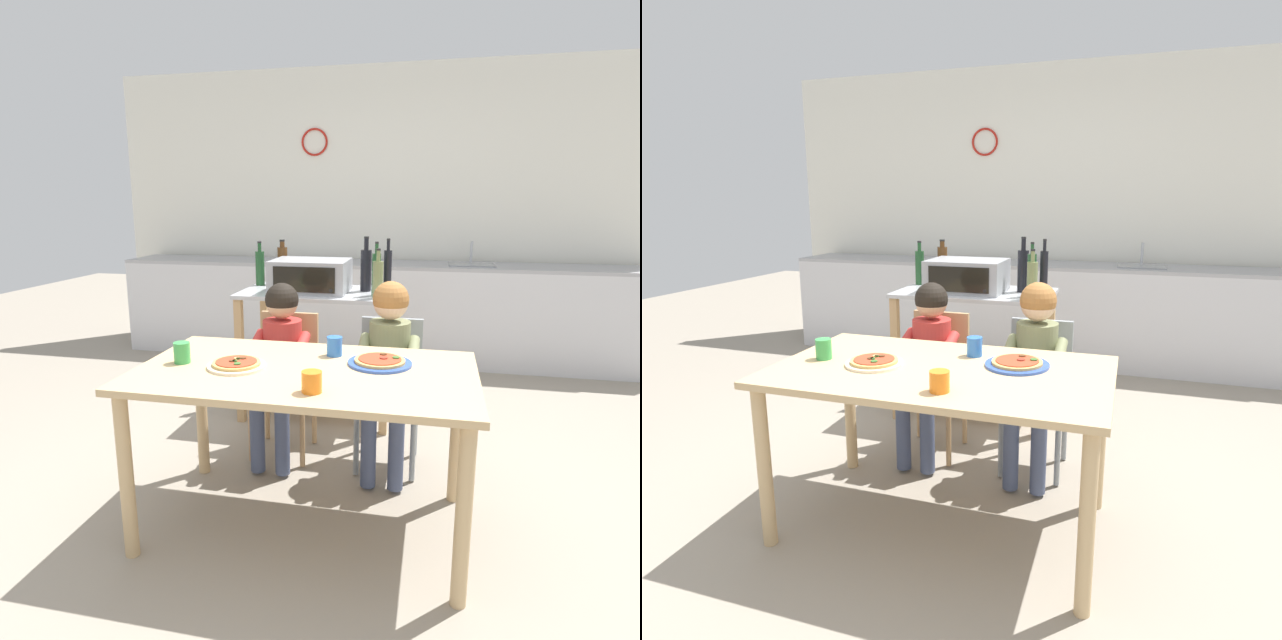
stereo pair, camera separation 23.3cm
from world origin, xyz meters
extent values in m
plane|color=gray|center=(0.00, 1.25, 0.00)|extent=(12.54, 12.54, 0.00)
cube|color=white|center=(0.00, 3.20, 1.35)|extent=(5.36, 0.12, 2.70)
torus|color=red|center=(-0.67, 3.13, 2.02)|extent=(0.26, 0.02, 0.26)
cube|color=silver|center=(0.00, 2.79, 0.44)|extent=(4.83, 0.60, 0.87)
cube|color=#9E9EA3|center=(0.00, 2.79, 0.89)|extent=(4.83, 0.60, 0.03)
cube|color=gray|center=(0.84, 2.79, 0.90)|extent=(0.40, 0.33, 0.02)
cylinder|color=#B7BABF|center=(0.84, 2.91, 1.00)|extent=(0.02, 0.02, 0.20)
cube|color=#B7BABF|center=(-0.23, 1.32, 0.86)|extent=(1.03, 0.61, 0.02)
cube|color=tan|center=(-0.23, 1.32, 0.30)|extent=(0.95, 0.56, 0.02)
cube|color=tan|center=(-0.71, 1.06, 0.42)|extent=(0.05, 0.05, 0.84)
cube|color=tan|center=(0.25, 1.06, 0.42)|extent=(0.05, 0.05, 0.84)
cube|color=tan|center=(-0.71, 1.58, 0.42)|extent=(0.05, 0.05, 0.84)
cube|color=tan|center=(0.25, 1.58, 0.42)|extent=(0.05, 0.05, 0.84)
cube|color=#999BA0|center=(-0.28, 1.29, 0.98)|extent=(0.50, 0.39, 0.21)
cube|color=black|center=(-0.28, 1.10, 0.98)|extent=(0.40, 0.01, 0.16)
cylinder|color=black|center=(-0.10, 1.09, 0.91)|extent=(0.02, 0.01, 0.02)
cylinder|color=black|center=(0.08, 1.38, 1.01)|extent=(0.07, 0.07, 0.28)
cylinder|color=black|center=(0.08, 1.38, 1.18)|extent=(0.03, 0.03, 0.08)
cylinder|color=black|center=(0.08, 1.38, 1.23)|extent=(0.03, 0.03, 0.01)
cylinder|color=black|center=(0.23, 1.29, 1.01)|extent=(0.05, 0.05, 0.28)
cylinder|color=black|center=(0.23, 1.29, 1.19)|extent=(0.02, 0.02, 0.06)
cylinder|color=black|center=(0.23, 1.29, 1.22)|extent=(0.02, 0.02, 0.01)
cylinder|color=#1E4723|center=(0.16, 1.23, 1.00)|extent=(0.06, 0.06, 0.27)
cylinder|color=#1E4723|center=(0.16, 1.23, 1.17)|extent=(0.02, 0.02, 0.06)
cylinder|color=black|center=(0.16, 1.23, 1.21)|extent=(0.02, 0.02, 0.01)
cylinder|color=#1E4723|center=(-0.69, 1.47, 0.99)|extent=(0.06, 0.06, 0.24)
cylinder|color=#1E4723|center=(-0.69, 1.47, 1.14)|extent=(0.03, 0.03, 0.06)
cylinder|color=black|center=(-0.69, 1.47, 1.18)|extent=(0.03, 0.03, 0.01)
cylinder|color=#4C2D14|center=(-0.56, 1.57, 1.00)|extent=(0.07, 0.07, 0.27)
cylinder|color=#4C2D14|center=(-0.56, 1.57, 1.16)|extent=(0.03, 0.03, 0.04)
cylinder|color=black|center=(-0.56, 1.57, 1.18)|extent=(0.04, 0.04, 0.01)
cylinder|color=olive|center=(0.19, 1.13, 0.98)|extent=(0.07, 0.07, 0.23)
cylinder|color=olive|center=(0.19, 1.13, 1.13)|extent=(0.02, 0.02, 0.07)
cylinder|color=black|center=(0.19, 1.13, 1.17)|extent=(0.03, 0.03, 0.01)
cube|color=tan|center=(0.00, 0.00, 0.74)|extent=(1.45, 0.84, 0.03)
cylinder|color=tan|center=(-0.67, -0.36, 0.36)|extent=(0.06, 0.06, 0.72)
cylinder|color=tan|center=(0.67, -0.36, 0.36)|extent=(0.06, 0.06, 0.72)
cylinder|color=tan|center=(-0.67, 0.36, 0.36)|extent=(0.06, 0.06, 0.72)
cylinder|color=tan|center=(0.67, 0.36, 0.36)|extent=(0.06, 0.06, 0.72)
cube|color=tan|center=(-0.30, 0.67, 0.44)|extent=(0.36, 0.36, 0.04)
cube|color=tan|center=(-0.30, 0.83, 0.63)|extent=(0.34, 0.03, 0.38)
cylinder|color=tan|center=(-0.15, 0.52, 0.22)|extent=(0.03, 0.03, 0.42)
cylinder|color=tan|center=(-0.45, 0.52, 0.22)|extent=(0.03, 0.03, 0.42)
cylinder|color=tan|center=(-0.15, 0.82, 0.22)|extent=(0.03, 0.03, 0.42)
cylinder|color=tan|center=(-0.45, 0.82, 0.22)|extent=(0.03, 0.03, 0.42)
cube|color=gray|center=(0.31, 0.64, 0.44)|extent=(0.36, 0.36, 0.04)
cube|color=gray|center=(0.31, 0.80, 0.63)|extent=(0.34, 0.03, 0.38)
cylinder|color=gray|center=(0.46, 0.49, 0.22)|extent=(0.03, 0.03, 0.42)
cylinder|color=gray|center=(0.16, 0.49, 0.22)|extent=(0.03, 0.03, 0.42)
cylinder|color=gray|center=(0.46, 0.79, 0.22)|extent=(0.03, 0.03, 0.42)
cylinder|color=gray|center=(0.16, 0.79, 0.22)|extent=(0.03, 0.03, 0.42)
cube|color=#424C6B|center=(-0.23, 0.53, 0.48)|extent=(0.10, 0.30, 0.10)
cylinder|color=#424C6B|center=(-0.23, 0.40, 0.24)|extent=(0.08, 0.08, 0.44)
cube|color=#424C6B|center=(-0.37, 0.53, 0.48)|extent=(0.10, 0.30, 0.10)
cylinder|color=#424C6B|center=(-0.37, 0.40, 0.24)|extent=(0.08, 0.08, 0.44)
cylinder|color=#BC332D|center=(-0.17, 0.57, 0.68)|extent=(0.06, 0.26, 0.15)
cylinder|color=#BC332D|center=(-0.43, 0.57, 0.68)|extent=(0.06, 0.26, 0.15)
cylinder|color=#BC332D|center=(-0.30, 0.67, 0.64)|extent=(0.22, 0.22, 0.33)
sphere|color=tan|center=(-0.30, 0.67, 0.91)|extent=(0.18, 0.18, 0.18)
sphere|color=black|center=(-0.30, 0.67, 0.92)|extent=(0.19, 0.19, 0.19)
cube|color=#424C6B|center=(0.38, 0.50, 0.48)|extent=(0.10, 0.30, 0.10)
cylinder|color=#424C6B|center=(0.38, 0.37, 0.24)|extent=(0.08, 0.08, 0.44)
cube|color=#424C6B|center=(0.24, 0.50, 0.48)|extent=(0.10, 0.30, 0.10)
cylinder|color=#424C6B|center=(0.24, 0.37, 0.24)|extent=(0.08, 0.08, 0.44)
cylinder|color=#7A7F56|center=(0.44, 0.54, 0.69)|extent=(0.06, 0.26, 0.15)
cylinder|color=#7A7F56|center=(0.18, 0.54, 0.69)|extent=(0.06, 0.26, 0.15)
cylinder|color=#7A7F56|center=(0.31, 0.64, 0.66)|extent=(0.22, 0.22, 0.36)
sphere|color=beige|center=(0.31, 0.64, 0.94)|extent=(0.18, 0.18, 0.18)
sphere|color=#9E6633|center=(0.31, 0.64, 0.96)|extent=(0.19, 0.19, 0.19)
cylinder|color=beige|center=(-0.30, -0.04, 0.76)|extent=(0.25, 0.25, 0.01)
cylinder|color=tan|center=(-0.30, -0.04, 0.77)|extent=(0.21, 0.21, 0.01)
cylinder|color=#B23D23|center=(-0.30, -0.04, 0.78)|extent=(0.18, 0.18, 0.00)
cylinder|color=#386628|center=(-0.30, -0.01, 0.78)|extent=(0.02, 0.02, 0.01)
cylinder|color=#563319|center=(-0.28, 0.00, 0.78)|extent=(0.03, 0.03, 0.01)
cylinder|color=#DBC666|center=(-0.31, -0.01, 0.78)|extent=(0.03, 0.03, 0.01)
cylinder|color=#386628|center=(-0.28, -0.08, 0.78)|extent=(0.03, 0.03, 0.01)
cylinder|color=#386628|center=(-0.30, -0.05, 0.78)|extent=(0.02, 0.02, 0.01)
cylinder|color=#563319|center=(-0.31, -0.05, 0.78)|extent=(0.03, 0.03, 0.01)
cylinder|color=#3356B7|center=(0.31, 0.13, 0.76)|extent=(0.28, 0.28, 0.01)
cylinder|color=tan|center=(0.31, 0.13, 0.77)|extent=(0.22, 0.22, 0.01)
cylinder|color=#B23D23|center=(0.31, 0.13, 0.78)|extent=(0.19, 0.19, 0.00)
cylinder|color=maroon|center=(0.32, 0.13, 0.78)|extent=(0.03, 0.03, 0.01)
cylinder|color=#563319|center=(0.32, 0.19, 0.78)|extent=(0.03, 0.03, 0.01)
cylinder|color=#386628|center=(0.38, 0.15, 0.78)|extent=(0.03, 0.03, 0.01)
cylinder|color=green|center=(-0.56, -0.03, 0.80)|extent=(0.07, 0.07, 0.09)
cylinder|color=blue|center=(0.09, 0.22, 0.80)|extent=(0.07, 0.07, 0.09)
cylinder|color=orange|center=(0.09, -0.27, 0.80)|extent=(0.08, 0.08, 0.08)
camera|label=1|loc=(0.53, -2.11, 1.46)|focal=29.70mm
camera|label=2|loc=(0.75, -2.05, 1.46)|focal=29.70mm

